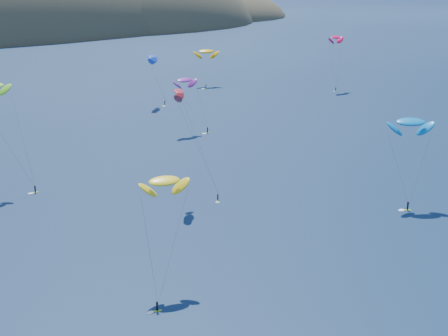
% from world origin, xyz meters
% --- Properties ---
extents(kitesurfer_2, '(11.94, 11.93, 20.02)m').
position_xyz_m(kitesurfer_2, '(-27.58, 57.20, 17.71)').
color(kitesurfer_2, '#9DD818').
rests_on(kitesurfer_2, ground).
extents(kitesurfer_4, '(9.06, 9.70, 21.40)m').
position_xyz_m(kitesurfer_4, '(41.05, 187.56, 18.82)').
color(kitesurfer_4, '#9DD818').
rests_on(kitesurfer_4, ground).
extents(kitesurfer_5, '(11.12, 10.37, 21.33)m').
position_xyz_m(kitesurfer_5, '(37.01, 59.61, 18.47)').
color(kitesurfer_5, '#9DD818').
rests_on(kitesurfer_5, ground).
extents(kitesurfer_6, '(9.65, 8.80, 19.46)m').
position_xyz_m(kitesurfer_6, '(29.09, 143.83, 16.99)').
color(kitesurfer_6, '#9DD818').
rests_on(kitesurfer_6, ground).
extents(kitesurfer_8, '(9.64, 7.59, 25.38)m').
position_xyz_m(kitesurfer_8, '(124.11, 172.23, 22.80)').
color(kitesurfer_8, '#9DD818').
rests_on(kitesurfer_8, ground).
extents(kitesurfer_9, '(9.18, 12.38, 26.86)m').
position_xyz_m(kitesurfer_9, '(-4.25, 91.32, 24.79)').
color(kitesurfer_9, '#9DD818').
rests_on(kitesurfer_9, ground).
extents(kitesurfer_11, '(12.85, 13.71, 18.58)m').
position_xyz_m(kitesurfer_11, '(82.85, 213.33, 15.46)').
color(kitesurfer_11, '#9DD818').
rests_on(kitesurfer_11, ground).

